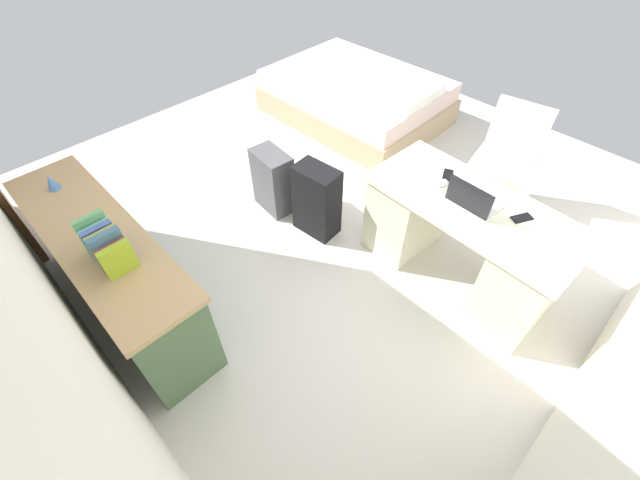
{
  "coord_description": "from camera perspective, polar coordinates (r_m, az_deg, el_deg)",
  "views": [
    {
      "loc": [
        -1.85,
        2.04,
        2.52
      ],
      "look_at": [
        -0.56,
        0.77,
        0.6
      ],
      "focal_mm": 22.95,
      "sensor_mm": 36.0,
      "label": 1
    }
  ],
  "objects": [
    {
      "name": "office_chair",
      "position": [
        3.85,
        23.95,
        9.29
      ],
      "size": [
        0.53,
        0.53,
        0.94
      ],
      "color": "black",
      "rests_on": "ground_plane"
    },
    {
      "name": "bed",
      "position": [
        4.97,
        5.15,
        19.21
      ],
      "size": [
        1.93,
        1.45,
        0.58
      ],
      "color": "tan",
      "rests_on": "ground_plane"
    },
    {
      "name": "book_row",
      "position": [
        2.54,
        -27.56,
        -0.78
      ],
      "size": [
        0.31,
        0.17,
        0.24
      ],
      "color": "#97B425",
      "rests_on": "credenza"
    },
    {
      "name": "cell_phone_by_mouse",
      "position": [
        3.07,
        17.37,
        8.66
      ],
      "size": [
        0.12,
        0.15,
        0.01
      ],
      "primitive_type": "cube",
      "rotation": [
        0.0,
        0.0,
        0.45
      ],
      "color": "black",
      "rests_on": "desk"
    },
    {
      "name": "computer_mouse",
      "position": [
        2.97,
        16.64,
        7.64
      ],
      "size": [
        0.06,
        0.1,
        0.03
      ],
      "primitive_type": "ellipsoid",
      "rotation": [
        0.0,
        0.0,
        -0.04
      ],
      "color": "white",
      "rests_on": "desk"
    },
    {
      "name": "suitcase_black",
      "position": [
        3.35,
        -0.48,
        5.47
      ],
      "size": [
        0.38,
        0.25,
        0.63
      ],
      "primitive_type": "cube",
      "rotation": [
        0.0,
        0.0,
        0.1
      ],
      "color": "black",
      "rests_on": "ground_plane"
    },
    {
      "name": "desk",
      "position": [
        3.12,
        19.2,
        0.04
      ],
      "size": [
        1.46,
        0.71,
        0.72
      ],
      "color": "beige",
      "rests_on": "ground_plane"
    },
    {
      "name": "credenza",
      "position": [
        3.08,
        -26.66,
        -3.96
      ],
      "size": [
        1.8,
        0.48,
        0.75
      ],
      "color": "#4C6B47",
      "rests_on": "ground_plane"
    },
    {
      "name": "laptop",
      "position": [
        2.84,
        20.48,
        5.23
      ],
      "size": [
        0.32,
        0.23,
        0.21
      ],
      "color": "silver",
      "rests_on": "desk"
    },
    {
      "name": "figurine_small",
      "position": [
        3.28,
        -33.37,
        6.75
      ],
      "size": [
        0.08,
        0.08,
        0.11
      ],
      "primitive_type": "cone",
      "color": "#4C7FBF",
      "rests_on": "credenza"
    },
    {
      "name": "ground_plane",
      "position": [
        3.73,
        2.43,
        4.19
      ],
      "size": [
        5.44,
        5.44,
        0.0
      ],
      "primitive_type": "plane",
      "color": "beige"
    },
    {
      "name": "cell_phone_near_laptop",
      "position": [
        2.9,
        26.32,
        2.78
      ],
      "size": [
        0.12,
        0.15,
        0.01
      ],
      "primitive_type": "cube",
      "rotation": [
        0.0,
        0.0,
        -0.47
      ],
      "color": "black",
      "rests_on": "desk"
    },
    {
      "name": "suitcase_spare_grey",
      "position": [
        3.62,
        -6.56,
        8.15
      ],
      "size": [
        0.38,
        0.25,
        0.57
      ],
      "primitive_type": "cube",
      "rotation": [
        0.0,
        0.0,
        -0.09
      ],
      "color": "#4C4C51",
      "rests_on": "ground_plane"
    }
  ]
}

